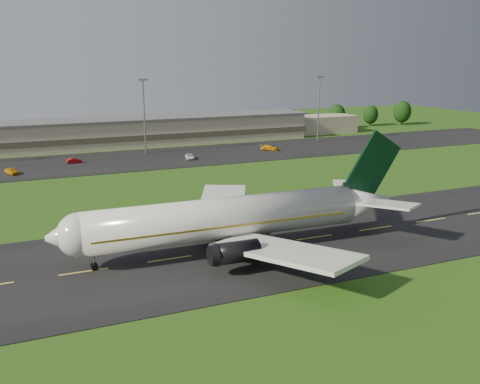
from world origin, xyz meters
name	(u,v)px	position (x,y,z in m)	size (l,w,h in m)	color
ground	(246,248)	(0.00, 0.00, 0.00)	(360.00, 360.00, 0.00)	#1D4611
taxiway	(246,248)	(0.00, 0.00, 0.05)	(220.00, 30.00, 0.10)	black
apron	(134,160)	(0.00, 72.00, 0.05)	(260.00, 30.00, 0.10)	black
airliner	(231,218)	(-2.27, -0.02, 4.66)	(51.27, 42.17, 15.57)	silver
terminal	(137,132)	(6.40, 96.18, 3.99)	(145.00, 16.00, 8.40)	tan
light_mast_centre	(144,107)	(5.00, 80.00, 12.74)	(2.40, 1.20, 20.35)	gray
light_mast_east	(319,101)	(60.00, 80.00, 12.74)	(2.40, 1.20, 20.35)	gray
tree_line	(188,123)	(25.46, 105.63, 4.82)	(198.23, 8.79, 9.97)	black
service_vehicle_a	(11,171)	(-29.47, 65.13, 0.83)	(1.73, 4.31, 1.47)	#CA8D0B
service_vehicle_b	(74,161)	(-14.87, 73.28, 0.71)	(1.29, 3.69, 1.21)	#A30A0B
service_vehicle_c	(190,157)	(13.60, 67.15, 0.74)	(2.13, 4.61, 1.28)	white
service_vehicle_d	(269,148)	(38.70, 71.06, 0.84)	(2.08, 5.12, 1.49)	orange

